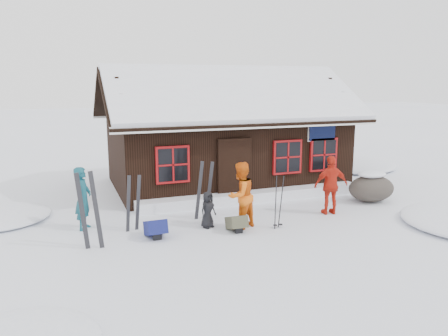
{
  "coord_description": "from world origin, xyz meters",
  "views": [
    {
      "loc": [
        -4.17,
        -10.21,
        3.78
      ],
      "look_at": [
        0.25,
        1.63,
        1.3
      ],
      "focal_mm": 35.0,
      "sensor_mm": 36.0,
      "label": 1
    }
  ],
  "objects_px": {
    "skier_crouched": "(208,210)",
    "ski_poles": "(278,203)",
    "skier_orange_right": "(331,185)",
    "skier_orange_left": "(241,195)",
    "boulder": "(371,187)",
    "ski_pair_left": "(133,204)",
    "backpack_blue": "(156,231)",
    "skier_teal": "(83,198)",
    "backpack_olive": "(237,225)"
  },
  "relations": [
    {
      "from": "skier_orange_left",
      "to": "boulder",
      "type": "relative_size",
      "value": 1.15
    },
    {
      "from": "skier_orange_right",
      "to": "ski_poles",
      "type": "height_order",
      "value": "skier_orange_right"
    },
    {
      "from": "skier_crouched",
      "to": "ski_poles",
      "type": "bearing_deg",
      "value": -46.35
    },
    {
      "from": "skier_orange_left",
      "to": "ski_poles",
      "type": "distance_m",
      "value": 1.01
    },
    {
      "from": "ski_pair_left",
      "to": "backpack_olive",
      "type": "relative_size",
      "value": 2.6
    },
    {
      "from": "boulder",
      "to": "backpack_olive",
      "type": "relative_size",
      "value": 2.64
    },
    {
      "from": "skier_teal",
      "to": "ski_poles",
      "type": "distance_m",
      "value": 5.09
    },
    {
      "from": "boulder",
      "to": "skier_teal",
      "type": "bearing_deg",
      "value": 177.49
    },
    {
      "from": "skier_teal",
      "to": "skier_orange_right",
      "type": "distance_m",
      "value": 6.9
    },
    {
      "from": "skier_crouched",
      "to": "skier_orange_right",
      "type": "bearing_deg",
      "value": -26.27
    },
    {
      "from": "skier_orange_left",
      "to": "backpack_blue",
      "type": "relative_size",
      "value": 2.75
    },
    {
      "from": "skier_crouched",
      "to": "ski_poles",
      "type": "distance_m",
      "value": 1.86
    },
    {
      "from": "skier_teal",
      "to": "skier_crouched",
      "type": "xyz_separation_m",
      "value": [
        3.07,
        -1.02,
        -0.34
      ]
    },
    {
      "from": "skier_crouched",
      "to": "ski_poles",
      "type": "height_order",
      "value": "ski_poles"
    },
    {
      "from": "skier_orange_left",
      "to": "skier_teal",
      "type": "bearing_deg",
      "value": -46.05
    },
    {
      "from": "skier_crouched",
      "to": "backpack_blue",
      "type": "bearing_deg",
      "value": 165.8
    },
    {
      "from": "skier_teal",
      "to": "backpack_blue",
      "type": "distance_m",
      "value": 2.17
    },
    {
      "from": "ski_pair_left",
      "to": "skier_crouched",
      "type": "bearing_deg",
      "value": -17.77
    },
    {
      "from": "ski_poles",
      "to": "skier_orange_right",
      "type": "bearing_deg",
      "value": 16.4
    },
    {
      "from": "ski_pair_left",
      "to": "backpack_blue",
      "type": "distance_m",
      "value": 1.0
    },
    {
      "from": "skier_orange_right",
      "to": "ski_poles",
      "type": "bearing_deg",
      "value": 25.68
    },
    {
      "from": "skier_orange_left",
      "to": "boulder",
      "type": "bearing_deg",
      "value": 164.06
    },
    {
      "from": "skier_orange_right",
      "to": "ski_pair_left",
      "type": "relative_size",
      "value": 1.14
    },
    {
      "from": "boulder",
      "to": "backpack_blue",
      "type": "distance_m",
      "value": 7.29
    },
    {
      "from": "skier_orange_left",
      "to": "backpack_olive",
      "type": "distance_m",
      "value": 0.78
    },
    {
      "from": "skier_teal",
      "to": "backpack_blue",
      "type": "bearing_deg",
      "value": -109.18
    },
    {
      "from": "backpack_blue",
      "to": "skier_orange_left",
      "type": "bearing_deg",
      "value": -2.42
    },
    {
      "from": "boulder",
      "to": "backpack_olive",
      "type": "bearing_deg",
      "value": -167.15
    },
    {
      "from": "skier_orange_left",
      "to": "backpack_blue",
      "type": "bearing_deg",
      "value": -28.03
    },
    {
      "from": "skier_teal",
      "to": "backpack_olive",
      "type": "relative_size",
      "value": 2.85
    },
    {
      "from": "skier_orange_right",
      "to": "boulder",
      "type": "distance_m",
      "value": 2.2
    },
    {
      "from": "backpack_blue",
      "to": "ski_poles",
      "type": "bearing_deg",
      "value": -8.34
    },
    {
      "from": "skier_orange_left",
      "to": "skier_orange_right",
      "type": "bearing_deg",
      "value": 157.85
    },
    {
      "from": "skier_crouched",
      "to": "skier_orange_left",
      "type": "bearing_deg",
      "value": -47.21
    },
    {
      "from": "ski_poles",
      "to": "backpack_blue",
      "type": "height_order",
      "value": "ski_poles"
    },
    {
      "from": "skier_crouched",
      "to": "ski_poles",
      "type": "relative_size",
      "value": 0.68
    },
    {
      "from": "skier_crouched",
      "to": "ski_pair_left",
      "type": "xyz_separation_m",
      "value": [
        -1.87,
        0.46,
        0.22
      ]
    },
    {
      "from": "skier_orange_left",
      "to": "backpack_olive",
      "type": "xyz_separation_m",
      "value": [
        -0.2,
        -0.22,
        -0.73
      ]
    },
    {
      "from": "ski_pair_left",
      "to": "backpack_olive",
      "type": "xyz_separation_m",
      "value": [
        2.47,
        -1.0,
        -0.55
      ]
    },
    {
      "from": "skier_crouched",
      "to": "skier_teal",
      "type": "bearing_deg",
      "value": 136.6
    },
    {
      "from": "skier_teal",
      "to": "skier_crouched",
      "type": "height_order",
      "value": "skier_teal"
    },
    {
      "from": "skier_orange_left",
      "to": "ski_poles",
      "type": "bearing_deg",
      "value": 132.53
    },
    {
      "from": "boulder",
      "to": "ski_pair_left",
      "type": "xyz_separation_m",
      "value": [
        -7.64,
        -0.18,
        0.25
      ]
    },
    {
      "from": "skier_orange_left",
      "to": "boulder",
      "type": "distance_m",
      "value": 5.09
    },
    {
      "from": "skier_orange_right",
      "to": "backpack_blue",
      "type": "relative_size",
      "value": 2.68
    },
    {
      "from": "ski_poles",
      "to": "backpack_olive",
      "type": "relative_size",
      "value": 2.48
    },
    {
      "from": "skier_crouched",
      "to": "boulder",
      "type": "distance_m",
      "value": 5.81
    },
    {
      "from": "skier_teal",
      "to": "ski_pair_left",
      "type": "distance_m",
      "value": 1.33
    },
    {
      "from": "skier_orange_right",
      "to": "skier_crouched",
      "type": "height_order",
      "value": "skier_orange_right"
    },
    {
      "from": "ski_poles",
      "to": "backpack_blue",
      "type": "bearing_deg",
      "value": 172.9
    }
  ]
}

